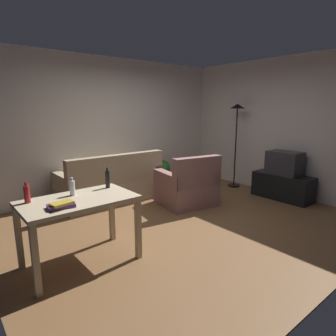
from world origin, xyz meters
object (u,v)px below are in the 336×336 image
at_px(book_stack, 61,205).
at_px(torchiere_lamp, 237,123).
at_px(couch, 111,185).
at_px(potted_plant, 162,171).
at_px(bottle_red, 27,194).
at_px(tv, 285,163).
at_px(bottle_dark, 108,179).
at_px(desk, 79,208).
at_px(tv_stand, 282,186).
at_px(armchair, 188,188).
at_px(bottle_clear, 72,188).

bearing_deg(book_stack, torchiere_lamp, 15.37).
bearing_deg(couch, potted_plant, -167.92).
xyz_separation_m(couch, book_stack, (-1.57, -1.94, 0.48)).
distance_m(couch, bottle_red, 2.44).
height_order(tv, bottle_dark, bottle_dark).
bearing_deg(couch, desk, 53.11).
relative_size(potted_plant, bottle_red, 2.56).
distance_m(desk, potted_plant, 3.49).
xyz_separation_m(tv, torchiere_lamp, (-0.00, 1.15, 0.71)).
height_order(torchiere_lamp, bottle_dark, torchiere_lamp).
relative_size(tv_stand, bottle_dark, 4.37).
distance_m(couch, desk, 2.23).
xyz_separation_m(armchair, bottle_dark, (-1.84, -0.52, 0.55)).
relative_size(bottle_red, bottle_clear, 1.08).
xyz_separation_m(torchiere_lamp, armchair, (-1.66, -0.27, -1.09)).
xyz_separation_m(tv_stand, potted_plant, (-1.17, 2.26, 0.09)).
distance_m(tv, bottle_dark, 3.53).
bearing_deg(bottle_red, tv_stand, -4.86).
xyz_separation_m(potted_plant, bottle_clear, (-2.79, -1.92, 0.52)).
distance_m(tv_stand, armchair, 1.89).
bearing_deg(potted_plant, tv_stand, -62.52).
bearing_deg(potted_plant, bottle_clear, -145.44).
bearing_deg(armchair, book_stack, 29.23).
bearing_deg(torchiere_lamp, armchair, -170.88).
distance_m(tv_stand, bottle_red, 4.48).
bearing_deg(couch, bottle_clear, 50.50).
relative_size(tv_stand, desk, 0.91).
xyz_separation_m(couch, bottle_red, (-1.78, -1.57, 0.55)).
bearing_deg(tv, bottle_dark, 83.98).
height_order(tv, bottle_red, bottle_red).
height_order(bottle_dark, book_stack, bottle_dark).
relative_size(torchiere_lamp, bottle_clear, 8.76).
height_order(tv_stand, armchair, armchair).
bearing_deg(armchair, couch, -37.34).
height_order(bottle_red, bottle_clear, bottle_red).
bearing_deg(torchiere_lamp, potted_plant, 136.82).
bearing_deg(bottle_red, torchiere_lamp, 9.99).
distance_m(armchair, bottle_red, 2.86).
distance_m(desk, bottle_dark, 0.54).
height_order(tv, book_stack, tv).
distance_m(bottle_dark, book_stack, 0.79).
bearing_deg(potted_plant, desk, -143.28).
bearing_deg(armchair, bottle_clear, 23.47).
relative_size(armchair, bottle_clear, 4.99).
bearing_deg(desk, bottle_red, 156.09).
bearing_deg(desk, bottle_dark, 22.37).
xyz_separation_m(tv, bottle_red, (-4.42, 0.38, 0.16)).
height_order(couch, torchiere_lamp, torchiere_lamp).
bearing_deg(tv, couch, 53.63).
relative_size(couch, tv, 3.10).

